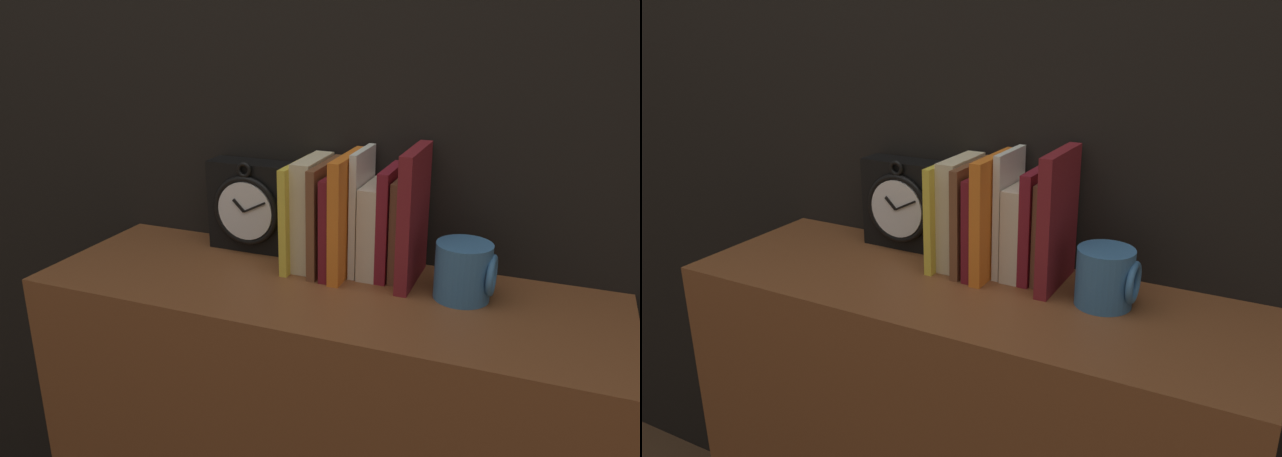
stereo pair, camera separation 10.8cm
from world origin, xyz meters
TOP-DOWN VIEW (x-y plane):
  - wall_back at (0.00, 0.20)m, footprint 6.00×0.05m
  - clock at (-0.20, 0.13)m, footprint 0.18×0.08m
  - book_slot0_yellow at (-0.08, 0.09)m, footprint 0.01×0.15m
  - book_slot1_cream at (-0.05, 0.10)m, footprint 0.04×0.13m
  - book_slot2_brown at (-0.02, 0.09)m, footprint 0.02×0.15m
  - book_slot3_maroon at (-0.00, 0.09)m, footprint 0.02×0.15m
  - book_slot4_orange at (0.02, 0.08)m, footprint 0.02×0.16m
  - book_slot5_white at (0.04, 0.11)m, footprint 0.01×0.11m
  - book_slot6_cream at (0.07, 0.10)m, footprint 0.03×0.12m
  - book_slot7_maroon at (0.10, 0.10)m, footprint 0.02×0.12m
  - book_slot8_brown at (0.12, 0.11)m, footprint 0.02×0.11m
  - book_slot9_maroon at (0.14, 0.09)m, footprint 0.02×0.15m
  - mug at (0.24, 0.05)m, footprint 0.10×0.10m

SIDE VIEW (x-z plane):
  - mug at x=0.24m, z-range 0.85..0.95m
  - book_slot6_cream at x=0.07m, z-range 0.85..1.03m
  - clock at x=-0.20m, z-range 0.85..1.04m
  - book_slot8_brown at x=0.12m, z-range 0.85..1.04m
  - book_slot3_maroon at x=0.00m, z-range 0.85..1.04m
  - book_slot0_yellow at x=-0.08m, z-range 0.85..1.06m
  - book_slot7_maroon at x=0.10m, z-range 0.85..1.06m
  - book_slot2_brown at x=-0.02m, z-range 0.85..1.06m
  - book_slot1_cream at x=-0.05m, z-range 0.85..1.06m
  - book_slot4_orange at x=0.02m, z-range 0.85..1.08m
  - book_slot5_white at x=0.04m, z-range 0.85..1.09m
  - book_slot9_maroon at x=0.14m, z-range 0.85..1.10m
  - wall_back at x=0.00m, z-range 0.00..2.60m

